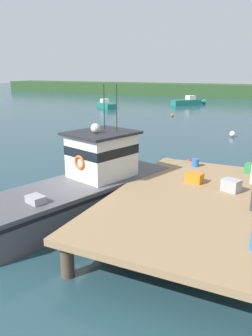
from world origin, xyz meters
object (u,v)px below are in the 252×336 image
mooring_buoy_channel_marker (189,162)px  crate_stack_near_edge (194,178)px  mooring_buoy_spare_mooring (172,115)px  moored_boat_far_left (106,105)px  main_fishing_boat (90,185)px  crate_stack_mid_dock (231,185)px  bait_bucket (195,163)px  mooring_buoy_inshore (232,134)px  moored_boat_near_channel (188,102)px

mooring_buoy_channel_marker → crate_stack_near_edge: bearing=-73.2°
crate_stack_near_edge → mooring_buoy_spare_mooring: 27.84m
moored_boat_far_left → crate_stack_near_edge: bearing=-55.6°
crate_stack_near_edge → moored_boat_far_left: bearing=124.4°
crate_stack_near_edge → mooring_buoy_spare_mooring: crate_stack_near_edge is taller
main_fishing_boat → crate_stack_mid_dock: 5.24m
crate_stack_mid_dock → moored_boat_far_left: crate_stack_mid_dock is taller
bait_bucket → mooring_buoy_spare_mooring: bearing=110.5°
main_fishing_boat → mooring_buoy_inshore: 17.98m
bait_bucket → mooring_buoy_channel_marker: (-1.42, 4.28, -1.20)m
crate_stack_mid_dock → mooring_buoy_channel_marker: size_ratio=1.73×
main_fishing_boat → mooring_buoy_spare_mooring: main_fishing_boat is taller
moored_boat_far_left → mooring_buoy_spare_mooring: 12.42m
crate_stack_near_edge → crate_stack_mid_dock: bearing=-15.3°
bait_bucket → mooring_buoy_inshore: bait_bucket is taller
bait_bucket → mooring_buoy_channel_marker: size_ratio=0.98×
mooring_buoy_inshore → mooring_buoy_spare_mooring: size_ratio=1.47×
crate_stack_near_edge → mooring_buoy_inshore: 16.37m
mooring_buoy_inshore → mooring_buoy_channel_marker: (-0.89, -9.83, -0.06)m
moored_boat_near_channel → mooring_buoy_channel_marker: (9.47, -33.32, -0.33)m
mooring_buoy_inshore → moored_boat_far_left: bearing=144.2°
bait_bucket → crate_stack_mid_dock: bearing=-53.0°
main_fishing_boat → mooring_buoy_spare_mooring: 28.23m
mooring_buoy_inshore → mooring_buoy_spare_mooring: mooring_buoy_inshore is taller
mooring_buoy_spare_mooring → mooring_buoy_channel_marker: mooring_buoy_channel_marker is taller
bait_bucket → moored_boat_near_channel: bearing=106.1°
moored_boat_near_channel → crate_stack_mid_dock: bearing=-72.3°
crate_stack_mid_dock → mooring_buoy_channel_marker: (-3.36, 6.85, -1.24)m
mooring_buoy_inshore → mooring_buoy_spare_mooring: bearing=130.5°
bait_bucket → moored_boat_far_left: bait_bucket is taller
moored_boat_near_channel → mooring_buoy_spare_mooring: (1.94, -13.64, -0.34)m
main_fishing_boat → mooring_buoy_inshore: size_ratio=21.00×
mooring_buoy_inshore → mooring_buoy_channel_marker: mooring_buoy_inshore is taller
moored_boat_far_left → mooring_buoy_inshore: 24.62m
crate_stack_near_edge → moored_boat_near_channel: size_ratio=0.12×
main_fishing_boat → moored_boat_near_channel: bearing=100.6°
crate_stack_mid_dock → mooring_buoy_spare_mooring: size_ratio=1.87×
crate_stack_mid_dock → moored_boat_near_channel: 42.19m
moored_boat_near_channel → mooring_buoy_spare_mooring: size_ratio=15.88×
crate_stack_near_edge → crate_stack_mid_dock: (1.41, -0.39, 0.04)m
crate_stack_near_edge → mooring_buoy_inshore: (-1.06, 16.30, -1.14)m
crate_stack_near_edge → moored_boat_far_left: (-21.03, 30.69, -0.94)m
main_fishing_boat → bait_bucket: 4.86m
crate_stack_mid_dock → bait_bucket: bearing=127.0°
crate_stack_mid_dock → bait_bucket: crate_stack_mid_dock is taller
mooring_buoy_inshore → crate_stack_mid_dock: bearing=-81.6°
mooring_buoy_inshore → mooring_buoy_spare_mooring: 12.96m
crate_stack_near_edge → mooring_buoy_spare_mooring: bearing=109.9°
moored_boat_far_left → mooring_buoy_inshore: bearing=-35.8°
mooring_buoy_channel_marker → mooring_buoy_inshore: bearing=84.8°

